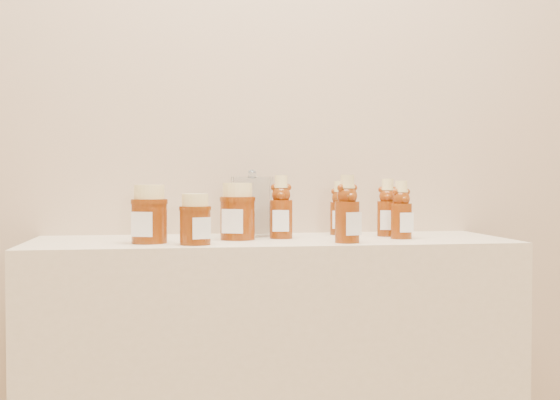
{
  "coord_description": "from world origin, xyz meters",
  "views": [
    {
      "loc": [
        -0.25,
        -0.2,
        1.05
      ],
      "look_at": [
        0.02,
        1.52,
        1.0
      ],
      "focal_mm": 45.0,
      "sensor_mm": 36.0,
      "label": 1
    }
  ],
  "objects": [
    {
      "name": "bear_bottle_back_left",
      "position": [
        0.03,
        1.57,
        0.99
      ],
      "size": [
        0.07,
        0.07,
        0.18
      ],
      "primitive_type": null,
      "rotation": [
        0.0,
        0.0,
        -0.18
      ],
      "color": "#5F2207",
      "rests_on": "display_table"
    },
    {
      "name": "bear_bottle_back_mid",
      "position": [
        0.21,
        1.67,
        0.98
      ],
      "size": [
        0.07,
        0.07,
        0.17
      ],
      "primitive_type": null,
      "rotation": [
        0.0,
        0.0,
        -0.27
      ],
      "color": "#5F2207",
      "rests_on": "display_table"
    },
    {
      "name": "bear_bottle_back_right",
      "position": [
        0.32,
        1.6,
        0.99
      ],
      "size": [
        0.07,
        0.07,
        0.17
      ],
      "primitive_type": null,
      "rotation": [
        0.0,
        0.0,
        -0.29
      ],
      "color": "#5F2207",
      "rests_on": "display_table"
    },
    {
      "name": "glass_canister",
      "position": [
        -0.04,
        1.65,
        0.99
      ],
      "size": [
        0.14,
        0.14,
        0.17
      ],
      "primitive_type": null,
      "rotation": [
        0.0,
        0.0,
        0.28
      ],
      "color": "white",
      "rests_on": "display_table"
    },
    {
      "name": "bear_bottle_front_left",
      "position": [
        0.16,
        1.42,
        0.99
      ],
      "size": [
        0.08,
        0.08,
        0.18
      ],
      "primitive_type": null,
      "rotation": [
        0.0,
        0.0,
        0.3
      ],
      "color": "#5F2207",
      "rests_on": "display_table"
    },
    {
      "name": "bear_bottle_front_right",
      "position": [
        0.33,
        1.51,
        0.98
      ],
      "size": [
        0.07,
        0.07,
        0.17
      ],
      "primitive_type": null,
      "rotation": [
        0.0,
        0.0,
        0.2
      ],
      "color": "#5F2207",
      "rests_on": "display_table"
    },
    {
      "name": "honey_jar_front",
      "position": [
        -0.2,
        1.43,
        0.96
      ],
      "size": [
        0.1,
        0.1,
        0.12
      ],
      "primitive_type": null,
      "rotation": [
        0.0,
        0.0,
        0.38
      ],
      "color": "#5F2207",
      "rests_on": "display_table"
    },
    {
      "name": "honey_jar_back",
      "position": [
        -0.09,
        1.55,
        0.97
      ],
      "size": [
        0.12,
        0.12,
        0.14
      ],
      "primitive_type": null,
      "rotation": [
        0.0,
        0.0,
        -0.39
      ],
      "color": "#5F2207",
      "rests_on": "display_table"
    },
    {
      "name": "wall_back",
      "position": [
        0.0,
        1.75,
        1.35
      ],
      "size": [
        3.5,
        0.02,
        2.7
      ],
      "primitive_type": "cube",
      "color": "tan",
      "rests_on": "ground"
    },
    {
      "name": "honey_jar_left",
      "position": [
        -0.3,
        1.48,
        0.97
      ],
      "size": [
        0.11,
        0.11,
        0.14
      ],
      "primitive_type": null,
      "rotation": [
        0.0,
        0.0,
        -0.38
      ],
      "color": "#5F2207",
      "rests_on": "display_table"
    }
  ]
}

